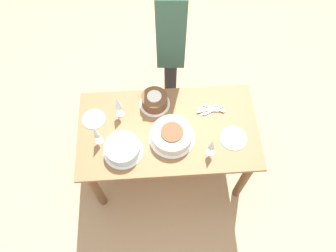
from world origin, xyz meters
TOP-DOWN VIEW (x-y plane):
  - ground_plane at (0.00, 0.00)m, footprint 12.00×12.00m
  - dining_table at (0.00, 0.00)m, footprint 1.36×0.74m
  - cake_center_white at (-0.02, 0.07)m, footprint 0.34×0.34m
  - cake_front_chocolate at (0.09, -0.23)m, footprint 0.24×0.24m
  - cake_back_decorated at (0.34, 0.16)m, footprint 0.29×0.29m
  - wine_glass_near at (0.36, -0.15)m, footprint 0.06×0.06m
  - wine_glass_far at (0.51, 0.07)m, footprint 0.06×0.06m
  - wine_glass_extra at (-0.29, 0.21)m, footprint 0.06×0.06m
  - dessert_plate_left at (-0.48, 0.11)m, footprint 0.20×0.20m
  - dessert_plate_right at (0.56, -0.12)m, footprint 0.18×0.18m
  - fork_pile at (-0.34, -0.15)m, footprint 0.22×0.11m
  - person_cutting at (-0.07, -0.74)m, footprint 0.25×0.41m

SIDE VIEW (x-z plane):
  - ground_plane at x=0.00m, z-range 0.00..0.00m
  - dining_table at x=0.00m, z-range 0.24..1.01m
  - dessert_plate_left at x=-0.48m, z-range 0.76..0.77m
  - dessert_plate_right at x=0.56m, z-range 0.76..0.77m
  - fork_pile at x=-0.34m, z-range 0.76..0.78m
  - cake_back_decorated at x=0.34m, z-range 0.76..0.85m
  - cake_center_white at x=-0.02m, z-range 0.76..0.86m
  - cake_front_chocolate at x=0.09m, z-range 0.76..0.87m
  - wine_glass_extra at x=-0.29m, z-range 0.80..0.99m
  - wine_glass_far at x=0.51m, z-range 0.80..1.01m
  - wine_glass_near at x=0.36m, z-range 0.81..1.02m
  - person_cutting at x=-0.07m, z-range 0.18..1.85m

